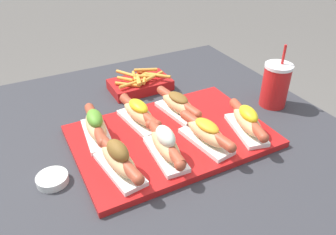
# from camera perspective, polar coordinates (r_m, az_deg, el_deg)

# --- Properties ---
(patio_table) EXTENTS (1.10, 1.10, 0.72)m
(patio_table) POSITION_cam_1_polar(r_m,az_deg,el_deg) (1.14, -2.44, -18.93)
(patio_table) COLOR #333338
(patio_table) RESTS_ON ground_plane
(serving_tray) EXTENTS (0.52, 0.35, 0.02)m
(serving_tray) POSITION_cam_1_polar(r_m,az_deg,el_deg) (0.89, 0.59, -3.25)
(serving_tray) COLOR red
(serving_tray) RESTS_ON patio_table
(hot_dog_0) EXTENTS (0.08, 0.20, 0.08)m
(hot_dog_0) POSITION_cam_1_polar(r_m,az_deg,el_deg) (0.76, -8.59, -7.16)
(hot_dog_0) COLOR white
(hot_dog_0) RESTS_ON serving_tray
(hot_dog_1) EXTENTS (0.07, 0.20, 0.08)m
(hot_dog_1) POSITION_cam_1_polar(r_m,az_deg,el_deg) (0.79, -0.67, -4.76)
(hot_dog_1) COLOR white
(hot_dog_1) RESTS_ON serving_tray
(hot_dog_2) EXTENTS (0.08, 0.20, 0.07)m
(hot_dog_2) POSITION_cam_1_polar(r_m,az_deg,el_deg) (0.84, 6.70, -2.64)
(hot_dog_2) COLOR white
(hot_dog_2) RESTS_ON serving_tray
(hot_dog_3) EXTENTS (0.09, 0.20, 0.07)m
(hot_dog_3) POSITION_cam_1_polar(r_m,az_deg,el_deg) (0.90, 13.64, -0.58)
(hot_dog_3) COLOR white
(hot_dog_3) RESTS_ON serving_tray
(hot_dog_4) EXTENTS (0.08, 0.20, 0.08)m
(hot_dog_4) POSITION_cam_1_polar(r_m,az_deg,el_deg) (0.88, -12.47, -1.40)
(hot_dog_4) COLOR white
(hot_dog_4) RESTS_ON serving_tray
(hot_dog_5) EXTENTS (0.08, 0.20, 0.07)m
(hot_dog_5) POSITION_cam_1_polar(r_m,az_deg,el_deg) (0.92, -4.92, 0.85)
(hot_dog_5) COLOR white
(hot_dog_5) RESTS_ON serving_tray
(hot_dog_6) EXTENTS (0.08, 0.20, 0.06)m
(hot_dog_6) POSITION_cam_1_polar(r_m,az_deg,el_deg) (0.96, 1.76, 2.35)
(hot_dog_6) COLOR white
(hot_dog_6) RESTS_ON serving_tray
(sauce_bowl) EXTENTS (0.07, 0.07, 0.02)m
(sauce_bowl) POSITION_cam_1_polar(r_m,az_deg,el_deg) (0.81, -19.50, -10.04)
(sauce_bowl) COLOR silver
(sauce_bowl) RESTS_ON patio_table
(drink_cup) EXTENTS (0.09, 0.09, 0.20)m
(drink_cup) POSITION_cam_1_polar(r_m,az_deg,el_deg) (1.07, 18.20, 5.40)
(drink_cup) COLOR red
(drink_cup) RESTS_ON patio_table
(fries_basket) EXTENTS (0.20, 0.13, 0.06)m
(fries_basket) POSITION_cam_1_polar(r_m,az_deg,el_deg) (1.14, -4.87, 5.87)
(fries_basket) COLOR #B21919
(fries_basket) RESTS_ON patio_table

